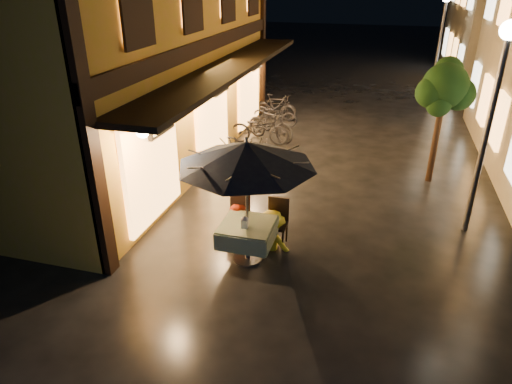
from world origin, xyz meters
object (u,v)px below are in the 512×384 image
(table_lantern, at_px, (245,221))
(patio_umbrella, at_px, (247,154))
(cafe_table, at_px, (247,233))
(person_orange, at_px, (235,206))
(bicycle_0, at_px, (251,155))
(streetlamp_near, at_px, (495,94))
(person_yellow, at_px, (272,212))

(table_lantern, bearing_deg, patio_umbrella, 90.00)
(cafe_table, distance_m, person_orange, 0.73)
(patio_umbrella, bearing_deg, bicycle_0, 105.31)
(patio_umbrella, xyz_separation_m, bicycle_0, (-1.18, 4.31, -1.73))
(cafe_table, relative_size, bicycle_0, 0.63)
(streetlamp_near, distance_m, person_orange, 5.32)
(person_yellow, height_order, bicycle_0, person_yellow)
(cafe_table, relative_size, table_lantern, 3.96)
(person_orange, distance_m, person_yellow, 0.74)
(patio_umbrella, relative_size, table_lantern, 9.93)
(streetlamp_near, xyz_separation_m, person_yellow, (-3.82, -1.75, -2.15))
(bicycle_0, bearing_deg, table_lantern, -178.06)
(person_yellow, bearing_deg, streetlamp_near, -150.78)
(streetlamp_near, relative_size, cafe_table, 4.27)
(cafe_table, height_order, person_yellow, person_yellow)
(table_lantern, height_order, person_yellow, person_yellow)
(person_orange, relative_size, bicycle_0, 1.04)
(person_yellow, relative_size, bicycle_0, 0.98)
(streetlamp_near, height_order, person_yellow, streetlamp_near)
(streetlamp_near, bearing_deg, table_lantern, -149.21)
(person_orange, relative_size, person_yellow, 1.06)
(streetlamp_near, relative_size, patio_umbrella, 1.70)
(person_yellow, xyz_separation_m, bicycle_0, (-1.50, 3.75, -0.36))
(table_lantern, xyz_separation_m, person_orange, (-0.42, 0.71, -0.10))
(bicycle_0, bearing_deg, streetlamp_near, -123.38)
(cafe_table, distance_m, bicycle_0, 4.47)
(table_lantern, xyz_separation_m, bicycle_0, (-1.18, 4.47, -0.50))
(table_lantern, bearing_deg, person_orange, 120.19)
(streetlamp_near, bearing_deg, patio_umbrella, -150.84)
(cafe_table, distance_m, patio_umbrella, 1.56)
(patio_umbrella, distance_m, bicycle_0, 4.79)
(cafe_table, xyz_separation_m, bicycle_0, (-1.18, 4.31, -0.17))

